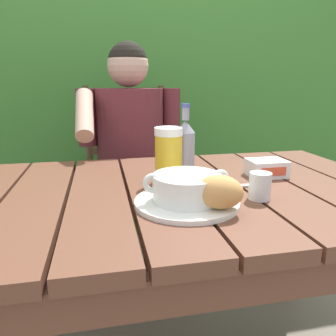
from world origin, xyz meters
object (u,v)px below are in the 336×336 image
at_px(beer_bottle, 185,148).
at_px(bread_roll, 219,192).
at_px(soup_bowl, 187,187).
at_px(chair_near_diner, 129,182).
at_px(beer_glass, 169,155).
at_px(water_glass_small, 260,186).
at_px(serving_plate, 187,202).
at_px(person_eating, 131,150).
at_px(butter_tub, 267,168).
at_px(table_knife, 227,186).

bearing_deg(beer_bottle, bread_roll, -89.10).
xyz_separation_m(soup_bowl, bread_roll, (0.06, -0.07, 0.01)).
distance_m(chair_near_diner, bread_roll, 1.09).
xyz_separation_m(beer_glass, water_glass_small, (0.20, -0.20, -0.05)).
bearing_deg(serving_plate, water_glass_small, -0.34).
bearing_deg(chair_near_diner, water_glass_small, -75.09).
relative_size(person_eating, beer_glass, 7.12).
xyz_separation_m(bread_roll, beer_glass, (-0.06, 0.26, 0.03)).
height_order(chair_near_diner, beer_bottle, chair_near_diner).
bearing_deg(beer_glass, water_glass_small, -44.14).
bearing_deg(soup_bowl, butter_tub, 31.01).
bearing_deg(table_knife, serving_plate, -145.15).
height_order(chair_near_diner, table_knife, chair_near_diner).
xyz_separation_m(serving_plate, beer_bottle, (0.05, 0.23, 0.09)).
xyz_separation_m(serving_plate, table_knife, (0.15, 0.11, -0.00)).
bearing_deg(soup_bowl, water_glass_small, -0.34).
xyz_separation_m(soup_bowl, table_knife, (0.15, 0.11, -0.04)).
height_order(bread_roll, butter_tub, bread_roll).
xyz_separation_m(person_eating, butter_tub, (0.39, -0.59, 0.04)).
distance_m(beer_glass, butter_tub, 0.33).
height_order(serving_plate, table_knife, serving_plate).
xyz_separation_m(person_eating, serving_plate, (0.07, -0.78, 0.02)).
relative_size(chair_near_diner, serving_plate, 3.80).
distance_m(person_eating, table_knife, 0.71).
bearing_deg(bread_roll, beer_bottle, 90.90).
height_order(beer_glass, water_glass_small, beer_glass).
relative_size(serving_plate, beer_glass, 1.56).
xyz_separation_m(beer_glass, beer_bottle, (0.06, 0.03, 0.01)).
xyz_separation_m(chair_near_diner, person_eating, (-0.00, -0.20, 0.22)).
height_order(soup_bowl, butter_tub, soup_bowl).
bearing_deg(water_glass_small, person_eating, 108.70).
bearing_deg(person_eating, beer_glass, -83.98).
height_order(person_eating, serving_plate, person_eating).
relative_size(bread_roll, beer_glass, 0.79).
xyz_separation_m(bread_roll, table_knife, (0.09, 0.17, -0.05)).
bearing_deg(beer_glass, person_eating, 96.02).
relative_size(chair_near_diner, beer_bottle, 4.26).
bearing_deg(table_knife, beer_bottle, 128.53).
height_order(serving_plate, beer_bottle, beer_bottle).
relative_size(soup_bowl, bread_roll, 1.66).
distance_m(chair_near_diner, serving_plate, 1.01).
distance_m(soup_bowl, butter_tub, 0.37).
height_order(person_eating, butter_tub, person_eating).
relative_size(chair_near_diner, water_glass_small, 14.02).
relative_size(soup_bowl, beer_bottle, 0.94).
relative_size(beer_bottle, butter_tub, 1.96).
distance_m(soup_bowl, beer_bottle, 0.24).
height_order(person_eating, soup_bowl, person_eating).
height_order(beer_glass, butter_tub, beer_glass).
height_order(serving_plate, butter_tub, butter_tub).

